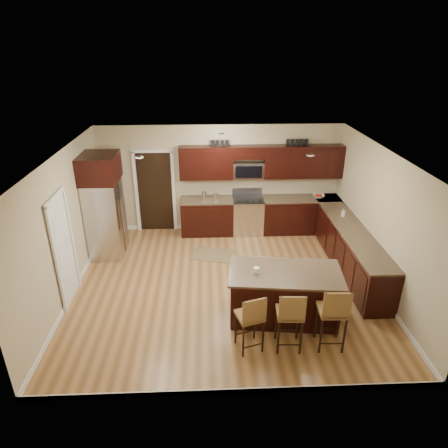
{
  "coord_description": "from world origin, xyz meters",
  "views": [
    {
      "loc": [
        -0.34,
        -6.82,
        4.53
      ],
      "look_at": [
        -0.01,
        0.4,
        1.18
      ],
      "focal_mm": 32.0,
      "sensor_mm": 36.0,
      "label": 1
    }
  ],
  "objects_px": {
    "stool_left": "(251,317)",
    "refrigerator": "(104,205)",
    "stool_right": "(334,312)",
    "stool_mid": "(290,314)",
    "range": "(248,215)",
    "island": "(284,296)"
  },
  "relations": [
    {
      "from": "island",
      "to": "stool_left",
      "type": "height_order",
      "value": "stool_left"
    },
    {
      "from": "stool_left",
      "to": "stool_right",
      "type": "distance_m",
      "value": 1.28
    },
    {
      "from": "stool_left",
      "to": "stool_mid",
      "type": "distance_m",
      "value": 0.61
    },
    {
      "from": "stool_mid",
      "to": "stool_right",
      "type": "bearing_deg",
      "value": 3.31
    },
    {
      "from": "refrigerator",
      "to": "stool_mid",
      "type": "bearing_deg",
      "value": -43.31
    },
    {
      "from": "range",
      "to": "refrigerator",
      "type": "bearing_deg",
      "value": -163.21
    },
    {
      "from": "stool_left",
      "to": "refrigerator",
      "type": "distance_m",
      "value": 4.46
    },
    {
      "from": "range",
      "to": "refrigerator",
      "type": "height_order",
      "value": "refrigerator"
    },
    {
      "from": "range",
      "to": "refrigerator",
      "type": "xyz_separation_m",
      "value": [
        -3.3,
        -1.0,
        0.74
      ]
    },
    {
      "from": "island",
      "to": "stool_right",
      "type": "relative_size",
      "value": 1.78
    },
    {
      "from": "refrigerator",
      "to": "stool_left",
      "type": "bearing_deg",
      "value": -48.64
    },
    {
      "from": "range",
      "to": "stool_mid",
      "type": "relative_size",
      "value": 1.02
    },
    {
      "from": "stool_mid",
      "to": "refrigerator",
      "type": "relative_size",
      "value": 0.46
    },
    {
      "from": "range",
      "to": "stool_left",
      "type": "xyz_separation_m",
      "value": [
        -0.37,
        -4.32,
        0.18
      ]
    },
    {
      "from": "range",
      "to": "stool_right",
      "type": "distance_m",
      "value": 4.43
    },
    {
      "from": "stool_right",
      "to": "refrigerator",
      "type": "relative_size",
      "value": 0.48
    },
    {
      "from": "stool_left",
      "to": "refrigerator",
      "type": "relative_size",
      "value": 0.44
    },
    {
      "from": "island",
      "to": "stool_mid",
      "type": "bearing_deg",
      "value": -87.77
    },
    {
      "from": "stool_mid",
      "to": "stool_right",
      "type": "relative_size",
      "value": 0.96
    },
    {
      "from": "stool_left",
      "to": "refrigerator",
      "type": "xyz_separation_m",
      "value": [
        -2.93,
        3.32,
        0.56
      ]
    },
    {
      "from": "stool_right",
      "to": "refrigerator",
      "type": "xyz_separation_m",
      "value": [
        -4.2,
        3.33,
        0.5
      ]
    },
    {
      "from": "stool_right",
      "to": "stool_left",
      "type": "bearing_deg",
      "value": -177.67
    }
  ]
}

